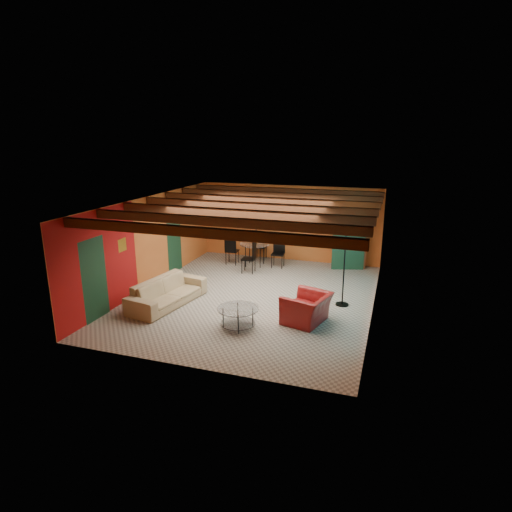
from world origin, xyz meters
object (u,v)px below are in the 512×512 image
(potted_plant, at_px, (352,209))
(coffee_table, at_px, (238,318))
(dining_table, at_px, (255,250))
(vase, at_px, (255,232))
(sofa, at_px, (167,292))
(armoire, at_px, (350,241))
(armchair, at_px, (307,308))
(floor_lamp, at_px, (344,267))

(potted_plant, bearing_deg, coffee_table, -108.66)
(dining_table, distance_m, vase, 0.64)
(sofa, height_order, coffee_table, sofa)
(vase, bearing_deg, armoire, 14.59)
(armoire, relative_size, potted_plant, 4.23)
(armchair, distance_m, armoire, 4.94)
(sofa, relative_size, floor_lamp, 1.12)
(coffee_table, relative_size, vase, 5.22)
(dining_table, distance_m, floor_lamp, 4.35)
(sofa, distance_m, armchair, 3.79)
(floor_lamp, bearing_deg, armchair, -116.67)
(armchair, height_order, potted_plant, potted_plant)
(coffee_table, distance_m, floor_lamp, 3.19)
(coffee_table, bearing_deg, sofa, 161.49)
(floor_lamp, bearing_deg, sofa, -162.47)
(armchair, distance_m, coffee_table, 1.69)
(dining_table, height_order, floor_lamp, floor_lamp)
(floor_lamp, bearing_deg, coffee_table, -134.74)
(sofa, relative_size, vase, 12.69)
(armoire, relative_size, vase, 9.68)
(potted_plant, bearing_deg, dining_table, -165.41)
(sofa, bearing_deg, dining_table, -5.37)
(floor_lamp, xyz_separation_m, vase, (-3.37, 2.70, 0.11))
(coffee_table, distance_m, vase, 5.12)
(sofa, bearing_deg, floor_lamp, -62.77)
(armoire, xyz_separation_m, potted_plant, (0.00, 0.00, 1.13))
(coffee_table, relative_size, armoire, 0.54)
(sofa, height_order, armchair, armchair)
(sofa, distance_m, armoire, 6.52)
(armchair, height_order, dining_table, dining_table)
(coffee_table, bearing_deg, armoire, 71.34)
(dining_table, height_order, vase, vase)
(floor_lamp, distance_m, potted_plant, 3.65)
(sofa, xyz_separation_m, coffee_table, (2.31, -0.77, -0.10))
(potted_plant, bearing_deg, sofa, -130.69)
(armchair, xyz_separation_m, armoire, (0.45, 4.89, 0.55))
(sofa, height_order, potted_plant, potted_plant)
(armchair, bearing_deg, sofa, -74.27)
(dining_table, bearing_deg, potted_plant, 14.59)
(dining_table, relative_size, floor_lamp, 0.98)
(sofa, height_order, floor_lamp, floor_lamp)
(dining_table, distance_m, armoire, 3.25)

